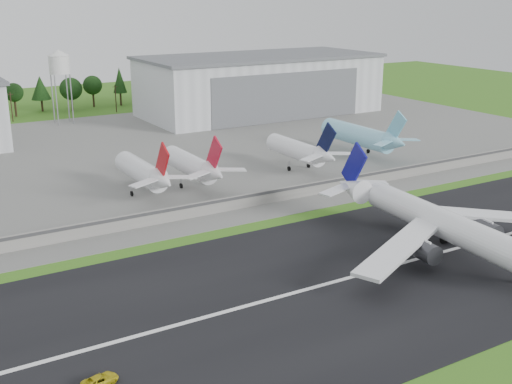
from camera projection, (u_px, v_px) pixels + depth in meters
ground at (382, 301)px, 109.28m from camera, size 600.00×600.00×0.00m
runway at (345, 279)px, 117.48m from camera, size 320.00×60.00×0.10m
runway_centerline at (345, 279)px, 117.46m from camera, size 220.00×1.00×0.02m
apron at (133, 155)px, 207.79m from camera, size 320.00×150.00×0.10m
blast_fence at (228, 204)px, 153.89m from camera, size 240.00×0.61×3.50m
hangar_east at (260, 84)px, 277.61m from camera, size 102.00×47.00×25.20m
water_tower at (59, 62)px, 251.48m from camera, size 8.40×8.40×29.40m
utility_poles at (67, 117)px, 273.49m from camera, size 230.00×3.00×12.00m
treeline at (58, 111)px, 285.80m from camera, size 320.00×16.00×22.00m
main_airliner at (445, 231)px, 127.75m from camera, size 57.07×59.27×18.17m
ground_vehicle at (100, 380)px, 85.41m from camera, size 5.37×3.21×1.40m
parked_jet_red_a at (146, 173)px, 164.25m from camera, size 7.36×31.29×16.67m
parked_jet_red_b at (195, 166)px, 171.05m from camera, size 7.36×31.29×16.64m
parked_jet_navy at (302, 151)px, 188.06m from camera, size 7.36×31.29×16.56m
parked_jet_skyblue at (364, 136)px, 205.53m from camera, size 7.36×37.29×17.04m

